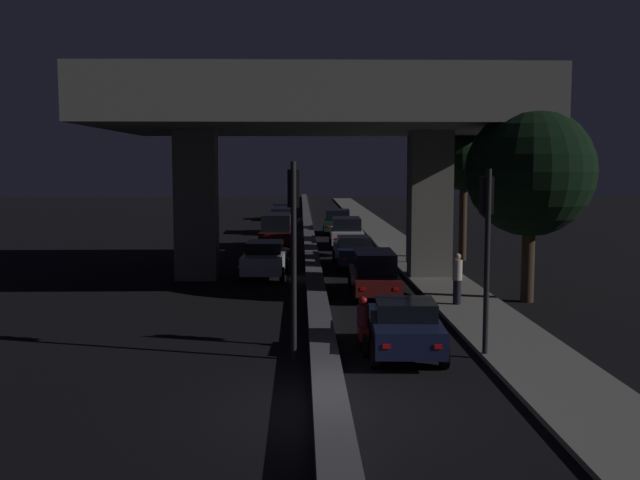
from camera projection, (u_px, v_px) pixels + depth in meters
ground_plane at (329, 411)px, 15.11m from camera, size 200.00×200.00×0.00m
median_divider at (309, 235)px, 49.89m from camera, size 0.70×126.00×0.45m
sidewalk_right at (403, 249)px, 43.09m from camera, size 2.53×126.00×0.13m
elevated_overpass at (314, 111)px, 31.83m from camera, size 17.29×13.33×9.36m
traffic_light_left_of_median at (294, 225)px, 18.84m from camera, size 0.30×0.49×5.04m
traffic_light_right_of_median at (487, 230)px, 18.98m from camera, size 0.30×0.49×4.86m
street_lamp at (404, 169)px, 36.64m from camera, size 1.92×0.32×8.03m
car_dark_blue_lead at (405, 327)px, 19.46m from camera, size 2.05×4.00×1.46m
car_dark_red_second at (374, 273)px, 28.40m from camera, size 1.88×4.76×1.68m
car_dark_blue_third at (354, 251)px, 36.32m from camera, size 1.95×4.68×1.48m
car_white_fourth at (346, 232)px, 44.85m from camera, size 2.09×4.75×1.77m
car_dark_green_fifth at (338, 221)px, 53.12m from camera, size 2.19×4.24×1.75m
car_white_lead_oncoming at (265, 259)px, 33.01m from camera, size 2.03×4.46×1.56m
car_dark_red_second_oncoming at (277, 230)px, 44.52m from camera, size 2.13×4.71×2.02m
car_silver_third_oncoming at (282, 220)px, 53.75m from camera, size 1.97×4.31×1.85m
car_white_fourth_oncoming at (282, 211)px, 67.02m from camera, size 1.87×4.47×1.47m
motorcycle_red_filtering_near at (363, 328)px, 19.90m from camera, size 0.32×1.93×1.49m
pedestrian_on_sidewalk at (457, 278)px, 25.84m from camera, size 0.33×0.33×1.78m
roadside_tree_kerbside_near at (530, 172)px, 26.61m from camera, size 4.62×4.62×7.02m
roadside_tree_kerbside_mid at (464, 163)px, 38.28m from camera, size 2.96×2.96×6.57m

